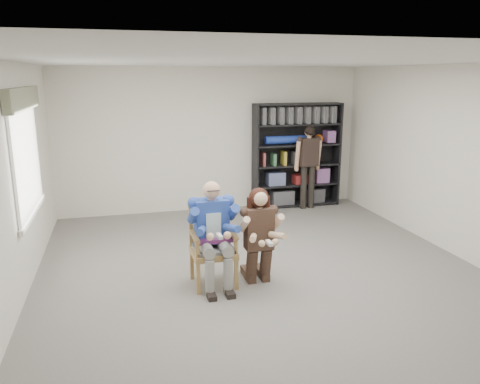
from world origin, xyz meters
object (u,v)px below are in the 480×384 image
object	(u,v)px
seated_man	(213,234)
armchair	(213,246)
kneeling_woman	(260,237)
bookshelf	(297,156)
standing_man	(308,167)

from	to	relation	value
seated_man	armchair	bearing A→B (deg)	179.27
kneeling_woman	seated_man	bearing A→B (deg)	167.58
kneeling_woman	armchair	bearing A→B (deg)	167.58
bookshelf	armchair	bearing A→B (deg)	-126.27
seated_man	bookshelf	size ratio (longest dim) A/B	0.65
seated_man	bookshelf	xyz separation A→B (m)	(2.41, 3.29, 0.37)
kneeling_woman	bookshelf	size ratio (longest dim) A/B	0.60
standing_man	seated_man	bearing A→B (deg)	-133.54
kneeling_woman	bookshelf	distance (m)	3.90
bookshelf	seated_man	bearing A→B (deg)	-126.27
seated_man	kneeling_woman	distance (m)	0.60
armchair	bookshelf	xyz separation A→B (m)	(2.41, 3.29, 0.52)
kneeling_woman	standing_man	xyz separation A→B (m)	(1.99, 3.17, 0.22)
armchair	kneeling_woman	bearing A→B (deg)	-12.42
seated_man	kneeling_woman	bearing A→B (deg)	-12.42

